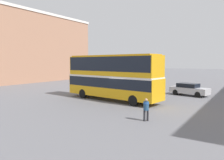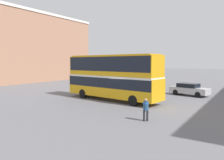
% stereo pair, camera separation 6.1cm
% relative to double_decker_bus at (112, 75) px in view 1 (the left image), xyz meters
% --- Properties ---
extents(ground_plane, '(240.00, 240.00, 0.00)m').
position_rel_double_decker_bus_xyz_m(ground_plane, '(1.79, -0.39, -2.72)').
color(ground_plane, slate).
extents(building_row_left, '(10.59, 30.72, 14.16)m').
position_rel_double_decker_bus_xyz_m(building_row_left, '(-28.21, 9.69, 4.37)').
color(building_row_left, '#9E7056').
rests_on(building_row_left, ground_plane).
extents(double_decker_bus, '(11.32, 4.04, 4.77)m').
position_rel_double_decker_bus_xyz_m(double_decker_bus, '(0.00, 0.00, 0.00)').
color(double_decker_bus, gold).
rests_on(double_decker_bus, ground_plane).
extents(pedestrian_foreground, '(0.55, 0.55, 1.57)m').
position_rel_double_decker_bus_xyz_m(pedestrian_foreground, '(6.42, -5.76, -1.76)').
color(pedestrian_foreground, '#232328').
rests_on(pedestrian_foreground, ground_plane).
extents(parked_car_kerb_far, '(4.79, 2.72, 1.48)m').
position_rel_double_decker_bus_xyz_m(parked_car_kerb_far, '(6.16, 7.70, -1.96)').
color(parked_car_kerb_far, silver).
rests_on(parked_car_kerb_far, ground_plane).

